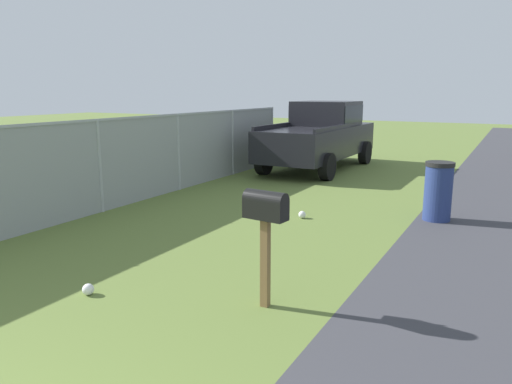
# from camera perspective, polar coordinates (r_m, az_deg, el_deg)

# --- Properties ---
(mailbox) EXTENTS (0.25, 0.52, 1.35)m
(mailbox) POSITION_cam_1_polar(r_m,az_deg,el_deg) (5.42, 1.12, -2.65)
(mailbox) COLOR brown
(mailbox) RESTS_ON ground
(pickup_truck) EXTENTS (5.40, 2.27, 2.09)m
(pickup_truck) POSITION_cam_1_polar(r_m,az_deg,el_deg) (15.66, 7.54, 6.80)
(pickup_truck) COLOR black
(pickup_truck) RESTS_ON ground
(trash_bin) EXTENTS (0.53, 0.53, 1.12)m
(trash_bin) POSITION_cam_1_polar(r_m,az_deg,el_deg) (9.85, 20.44, 0.09)
(trash_bin) COLOR navy
(trash_bin) RESTS_ON ground
(fence_section) EXTENTS (12.99, 0.07, 1.88)m
(fence_section) POSITION_cam_1_polar(r_m,az_deg,el_deg) (11.22, -13.01, 4.18)
(fence_section) COLOR #9EA3A8
(fence_section) RESTS_ON ground
(litter_bag_midfield_a) EXTENTS (0.14, 0.14, 0.14)m
(litter_bag_midfield_a) POSITION_cam_1_polar(r_m,az_deg,el_deg) (9.53, 5.39, -2.65)
(litter_bag_midfield_a) COLOR silver
(litter_bag_midfield_a) RESTS_ON ground
(litter_bag_far_scatter) EXTENTS (0.14, 0.14, 0.14)m
(litter_bag_far_scatter) POSITION_cam_1_polar(r_m,az_deg,el_deg) (6.37, -18.95, -10.66)
(litter_bag_far_scatter) COLOR silver
(litter_bag_far_scatter) RESTS_ON ground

